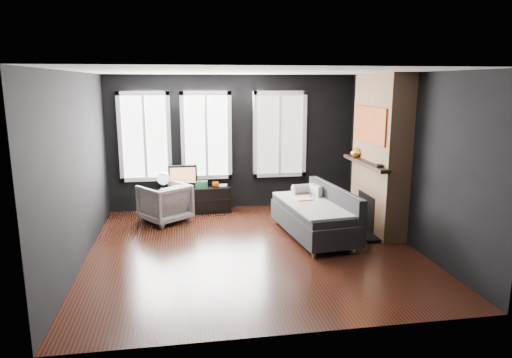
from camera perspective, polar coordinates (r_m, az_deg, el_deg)
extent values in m
plane|color=black|center=(7.20, -0.40, -8.72)|extent=(5.00, 5.00, 0.00)
plane|color=white|center=(6.74, -0.44, 13.29)|extent=(5.00, 5.00, 0.00)
cube|color=black|center=(9.29, -2.83, 4.59)|extent=(5.00, 0.02, 2.70)
cube|color=black|center=(6.92, -21.34, 1.19)|extent=(0.02, 5.00, 2.70)
cube|color=black|center=(7.64, 18.47, 2.35)|extent=(0.02, 5.00, 2.70)
cube|color=gray|center=(8.12, 7.45, -1.94)|extent=(0.14, 0.36, 0.35)
imported|color=silver|center=(8.62, -11.32, -2.71)|extent=(1.04, 1.03, 0.79)
imported|color=#E35D05|center=(9.08, -5.08, -0.61)|extent=(0.13, 0.11, 0.13)
imported|color=#BBB396|center=(9.18, -4.65, -0.17)|extent=(0.16, 0.05, 0.22)
cube|color=#29653C|center=(9.08, -6.83, -0.66)|extent=(0.25, 0.16, 0.13)
imported|color=gold|center=(8.39, 12.42, 3.35)|extent=(0.25, 0.26, 0.19)
cylinder|color=black|center=(7.50, 15.19, 1.61)|extent=(0.15, 0.15, 0.04)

